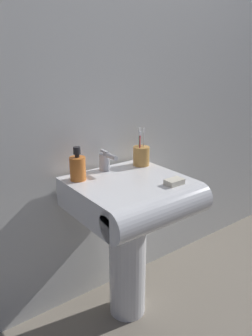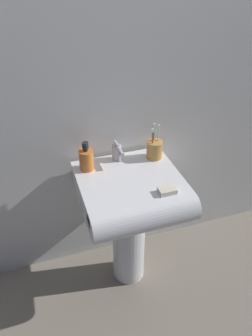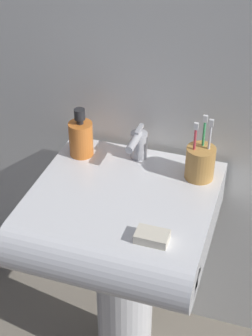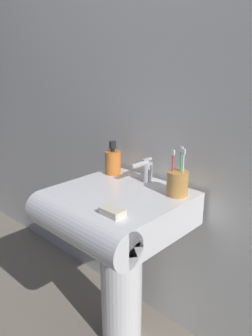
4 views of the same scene
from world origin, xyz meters
name	(u,v)px [view 2 (image 2 of 4)]	position (x,y,z in m)	size (l,w,h in m)	color
ground_plane	(128,272)	(0.00, 0.00, 0.00)	(6.00, 6.00, 0.00)	gray
wall_back	(112,63)	(0.00, 0.26, 1.20)	(5.00, 0.05, 2.40)	silver
sink_pedestal	(129,238)	(0.00, 0.00, 0.29)	(0.18, 0.18, 0.59)	white
sink_basin	(132,194)	(0.00, -0.05, 0.66)	(0.50, 0.51, 0.14)	white
faucet	(117,152)	(-0.01, 0.16, 0.77)	(0.05, 0.13, 0.10)	#B7B7BC
toothbrush_cup	(154,149)	(0.18, 0.12, 0.77)	(0.08, 0.08, 0.19)	#D19347
soap_bottle	(86,159)	(-0.18, 0.13, 0.78)	(0.07, 0.07, 0.15)	orange
bar_soap	(167,191)	(0.13, -0.17, 0.74)	(0.08, 0.05, 0.02)	silver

